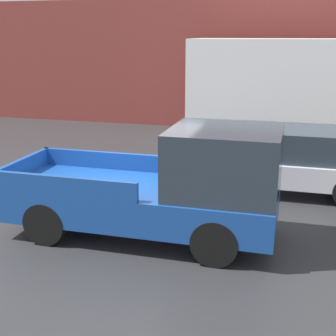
# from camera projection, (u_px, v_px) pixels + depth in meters

# --- Properties ---
(ground_plane) EXTENTS (60.00, 60.00, 0.00)m
(ground_plane) POSITION_uv_depth(u_px,v_px,m) (135.00, 216.00, 9.97)
(ground_plane) COLOR #2D2D30
(building_wall) EXTENTS (28.00, 0.15, 5.10)m
(building_wall) POSITION_uv_depth(u_px,v_px,m) (218.00, 65.00, 18.64)
(building_wall) COLOR brown
(building_wall) RESTS_ON ground
(pickup_truck) EXTENTS (5.06, 1.95, 2.17)m
(pickup_truck) POSITION_uv_depth(u_px,v_px,m) (168.00, 188.00, 8.65)
(pickup_truck) COLOR #194799
(pickup_truck) RESTS_ON ground
(car) EXTENTS (4.68, 2.00, 1.56)m
(car) POSITION_uv_depth(u_px,v_px,m) (287.00, 159.00, 11.46)
(car) COLOR silver
(car) RESTS_ON ground
(delivery_truck) EXTENTS (8.22, 2.48, 3.60)m
(delivery_truck) POSITION_uv_depth(u_px,v_px,m) (302.00, 91.00, 15.43)
(delivery_truck) COLOR white
(delivery_truck) RESTS_ON ground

